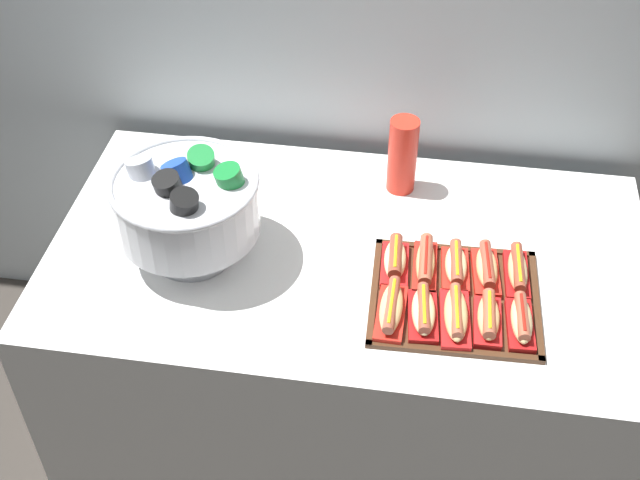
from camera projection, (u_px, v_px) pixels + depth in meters
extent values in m
plane|color=#38332D|center=(342.00, 429.00, 2.68)|extent=(10.00, 10.00, 0.00)
cube|color=white|center=(345.00, 345.00, 2.40)|extent=(1.54, 0.86, 0.74)
cylinder|color=black|center=(174.00, 332.00, 2.96)|extent=(0.05, 0.05, 0.04)
cylinder|color=black|center=(543.00, 375.00, 2.81)|extent=(0.05, 0.05, 0.04)
cube|color=#472B19|center=(454.00, 298.00, 2.02)|extent=(0.42, 0.37, 0.01)
cube|color=#472B19|center=(454.00, 351.00, 1.89)|extent=(0.41, 0.03, 0.01)
cube|color=#472B19|center=(455.00, 248.00, 2.15)|extent=(0.41, 0.03, 0.01)
cube|color=#472B19|center=(374.00, 289.00, 2.04)|extent=(0.03, 0.36, 0.01)
cube|color=#472B19|center=(537.00, 303.00, 2.00)|extent=(0.03, 0.36, 0.01)
cube|color=red|center=(391.00, 314.00, 1.97)|extent=(0.07, 0.18, 0.02)
ellipsoid|color=tan|center=(391.00, 308.00, 1.95)|extent=(0.06, 0.17, 0.04)
cylinder|color=#9E4C38|center=(391.00, 305.00, 1.95)|extent=(0.03, 0.17, 0.03)
cylinder|color=yellow|center=(392.00, 301.00, 1.94)|extent=(0.01, 0.14, 0.01)
cube|color=#B21414|center=(423.00, 317.00, 1.96)|extent=(0.08, 0.17, 0.02)
ellipsoid|color=beige|center=(423.00, 311.00, 1.95)|extent=(0.07, 0.15, 0.04)
cylinder|color=#9E4C38|center=(424.00, 308.00, 1.94)|extent=(0.04, 0.15, 0.03)
cylinder|color=yellow|center=(424.00, 304.00, 1.93)|extent=(0.02, 0.12, 0.01)
cube|color=red|center=(455.00, 320.00, 1.96)|extent=(0.08, 0.19, 0.02)
ellipsoid|color=tan|center=(456.00, 314.00, 1.94)|extent=(0.07, 0.17, 0.04)
cylinder|color=#A8563D|center=(456.00, 310.00, 1.93)|extent=(0.04, 0.16, 0.03)
cylinder|color=yellow|center=(457.00, 307.00, 1.93)|extent=(0.02, 0.13, 0.01)
cube|color=red|center=(487.00, 323.00, 1.95)|extent=(0.07, 0.15, 0.02)
ellipsoid|color=tan|center=(488.00, 317.00, 1.93)|extent=(0.05, 0.14, 0.04)
cylinder|color=#A8563D|center=(489.00, 314.00, 1.93)|extent=(0.03, 0.14, 0.03)
cylinder|color=yellow|center=(490.00, 310.00, 1.92)|extent=(0.01, 0.12, 0.01)
cube|color=#B21414|center=(520.00, 326.00, 1.94)|extent=(0.07, 0.16, 0.02)
ellipsoid|color=#E0BC7F|center=(521.00, 320.00, 1.93)|extent=(0.06, 0.15, 0.04)
cylinder|color=#A8563D|center=(522.00, 316.00, 1.92)|extent=(0.04, 0.14, 0.03)
cylinder|color=red|center=(523.00, 312.00, 1.91)|extent=(0.01, 0.12, 0.01)
cube|color=red|center=(395.00, 266.00, 2.09)|extent=(0.07, 0.16, 0.02)
ellipsoid|color=beige|center=(395.00, 259.00, 2.07)|extent=(0.06, 0.15, 0.04)
cylinder|color=brown|center=(395.00, 256.00, 2.07)|extent=(0.04, 0.14, 0.03)
cylinder|color=yellow|center=(396.00, 251.00, 2.06)|extent=(0.01, 0.11, 0.01)
cube|color=red|center=(425.00, 268.00, 2.08)|extent=(0.06, 0.18, 0.02)
ellipsoid|color=tan|center=(425.00, 262.00, 2.07)|extent=(0.05, 0.17, 0.04)
cylinder|color=#A8563D|center=(426.00, 259.00, 2.06)|extent=(0.04, 0.16, 0.03)
cylinder|color=red|center=(426.00, 255.00, 2.05)|extent=(0.01, 0.14, 0.01)
cube|color=red|center=(455.00, 271.00, 2.08)|extent=(0.08, 0.16, 0.02)
ellipsoid|color=beige|center=(456.00, 265.00, 2.06)|extent=(0.06, 0.14, 0.04)
cylinder|color=#9E4C38|center=(456.00, 262.00, 2.06)|extent=(0.04, 0.14, 0.03)
cylinder|color=yellow|center=(457.00, 258.00, 2.05)|extent=(0.02, 0.12, 0.01)
cube|color=red|center=(486.00, 273.00, 2.07)|extent=(0.08, 0.17, 0.02)
ellipsoid|color=tan|center=(487.00, 267.00, 2.06)|extent=(0.06, 0.15, 0.04)
cylinder|color=#9E4C38|center=(487.00, 264.00, 2.05)|extent=(0.04, 0.15, 0.03)
cylinder|color=red|center=(488.00, 260.00, 2.04)|extent=(0.02, 0.13, 0.01)
cube|color=#B21414|center=(516.00, 276.00, 2.06)|extent=(0.06, 0.17, 0.02)
ellipsoid|color=tan|center=(518.00, 270.00, 2.05)|extent=(0.05, 0.15, 0.04)
cylinder|color=brown|center=(518.00, 267.00, 2.04)|extent=(0.03, 0.15, 0.03)
cylinder|color=yellow|center=(519.00, 263.00, 2.03)|extent=(0.01, 0.13, 0.01)
cylinder|color=silver|center=(193.00, 251.00, 2.14)|extent=(0.21, 0.21, 0.02)
cone|color=silver|center=(191.00, 238.00, 2.11)|extent=(0.07, 0.07, 0.07)
cylinder|color=silver|center=(187.00, 205.00, 2.04)|extent=(0.35, 0.35, 0.15)
torus|color=silver|center=(183.00, 182.00, 1.99)|extent=(0.36, 0.36, 0.02)
cylinder|color=#197A33|center=(234.00, 189.00, 2.00)|extent=(0.10, 0.09, 0.14)
cylinder|color=#197A33|center=(202.00, 169.00, 2.06)|extent=(0.08, 0.10, 0.14)
cylinder|color=#1E47B2|center=(183.00, 185.00, 2.01)|extent=(0.11, 0.10, 0.15)
cylinder|color=#B7BCC6|center=(145.00, 183.00, 2.02)|extent=(0.10, 0.10, 0.14)
cylinder|color=black|center=(172.00, 196.00, 1.98)|extent=(0.10, 0.11, 0.14)
cylinder|color=black|center=(184.00, 214.00, 1.94)|extent=(0.10, 0.10, 0.14)
cylinder|color=red|center=(401.00, 169.00, 2.30)|extent=(0.08, 0.08, 0.13)
cylinder|color=red|center=(402.00, 162.00, 2.29)|extent=(0.08, 0.08, 0.13)
cylinder|color=red|center=(402.00, 156.00, 2.27)|extent=(0.08, 0.08, 0.13)
cylinder|color=red|center=(403.00, 149.00, 2.26)|extent=(0.08, 0.08, 0.13)
cylinder|color=red|center=(404.00, 141.00, 2.24)|extent=(0.08, 0.08, 0.13)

